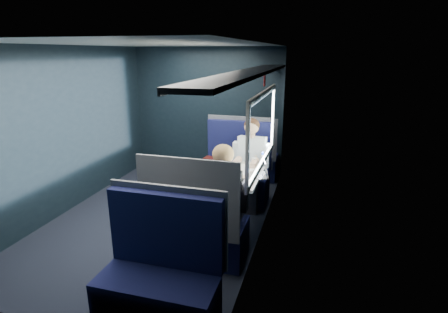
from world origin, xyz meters
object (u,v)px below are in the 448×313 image
(seat_bay_far, at_px, (198,227))
(seat_row_back, at_px, (160,279))
(laptop, at_px, (261,172))
(man, at_px, (250,159))
(bottle_small, at_px, (262,160))
(cup, at_px, (254,161))
(table, at_px, (234,179))
(seat_bay_near, at_px, (235,173))
(seat_row_front, at_px, (248,157))
(woman, at_px, (224,196))

(seat_bay_far, relative_size, seat_row_back, 1.09)
(laptop, bearing_deg, man, 111.20)
(bottle_small, height_order, cup, bottle_small)
(table, xyz_separation_m, bottle_small, (0.30, 0.36, 0.17))
(seat_bay_near, distance_m, man, 0.43)
(seat_row_front, height_order, cup, seat_row_front)
(cup, bearing_deg, seat_bay_far, -104.92)
(seat_bay_near, height_order, cup, seat_bay_near)
(woman, xyz_separation_m, bottle_small, (0.23, 1.07, 0.10))
(woman, xyz_separation_m, laptop, (0.28, 0.69, 0.07))
(woman, relative_size, cup, 15.77)
(laptop, distance_m, bottle_small, 0.38)
(table, bearing_deg, cup, 69.11)
(seat_row_front, relative_size, cup, 13.84)
(man, relative_size, bottle_small, 6.52)
(seat_bay_near, relative_size, woman, 0.95)
(seat_row_front, xyz_separation_m, man, (0.25, -1.10, 0.31))
(seat_row_back, bearing_deg, seat_bay_far, 90.00)
(woman, bearing_deg, seat_row_front, 95.70)
(seat_row_front, xyz_separation_m, laptop, (0.53, -1.81, 0.39))
(seat_bay_near, relative_size, man, 0.95)
(seat_row_back, distance_m, man, 2.53)
(table, height_order, seat_bay_far, seat_bay_far)
(man, height_order, bottle_small, man)
(seat_bay_far, bearing_deg, bottle_small, 68.78)
(cup, bearing_deg, seat_row_back, -98.91)
(seat_bay_far, height_order, woman, woman)
(seat_bay_far, distance_m, man, 1.62)
(table, distance_m, seat_bay_near, 0.93)
(seat_bay_far, distance_m, laptop, 1.08)
(laptop, bearing_deg, seat_bay_near, 121.21)
(seat_bay_far, relative_size, cup, 15.03)
(seat_row_front, bearing_deg, cup, -75.51)
(seat_row_front, distance_m, man, 1.17)
(seat_row_back, xyz_separation_m, bottle_small, (0.48, 2.16, 0.42))
(seat_bay_far, height_order, cup, seat_bay_far)
(laptop, bearing_deg, seat_bay_far, -121.63)
(seat_row_front, bearing_deg, woman, -84.30)
(man, bearing_deg, table, -95.52)
(laptop, height_order, bottle_small, laptop)
(table, relative_size, seat_row_back, 0.86)
(seat_bay_near, distance_m, seat_bay_far, 1.75)
(seat_row_front, xyz_separation_m, cup, (0.35, -1.36, 0.37))
(seat_row_back, height_order, bottle_small, seat_row_back)
(seat_bay_far, bearing_deg, woman, 33.82)
(seat_row_back, relative_size, laptop, 3.51)
(laptop, height_order, cup, laptop)
(table, bearing_deg, woman, -84.55)
(seat_row_back, xyz_separation_m, cup, (0.35, 2.24, 0.37))
(seat_bay_near, xyz_separation_m, seat_row_front, (0.01, 0.92, -0.01))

